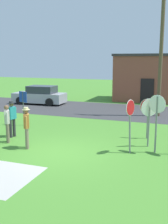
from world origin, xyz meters
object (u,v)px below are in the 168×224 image
parked_car_on_street (40,96)px  stop_sign_nearest (130,118)px  stop_sign_tallest (148,112)px  person_in_blue (12,117)px  utility_pole (161,44)px  stop_sign_center_cluster (157,114)px  info_panel_middle (23,102)px  person_in_dark_shirt (27,125)px  stop_sign_leaning_left (149,114)px  person_holding_notes (7,122)px

parked_car_on_street → stop_sign_nearest: (9.40, -9.77, 0.74)m
stop_sign_tallest → person_in_blue: bearing=-162.1°
utility_pole → stop_sign_center_cluster: size_ratio=3.83×
info_panel_middle → stop_sign_tallest: bearing=-2.0°
person_in_dark_shirt → info_panel_middle: bearing=124.1°
stop_sign_tallest → stop_sign_nearest: bearing=-99.4°
stop_sign_leaning_left → parked_car_on_street: bearing=139.0°
person_in_blue → person_in_dark_shirt: same height
stop_sign_nearest → utility_pole: bearing=87.3°
parked_car_on_street → stop_sign_leaning_left: size_ratio=2.11×
stop_sign_tallest → person_holding_notes: 6.40m
parked_car_on_street → stop_sign_tallest: bearing=-37.2°
stop_sign_tallest → info_panel_middle: info_panel_middle is taller
person_in_blue → person_in_dark_shirt: size_ratio=1.00×
utility_pole → info_panel_middle: utility_pole is taller
stop_sign_nearest → info_panel_middle: bearing=158.2°
stop_sign_leaning_left → stop_sign_center_cluster: bearing=-61.9°
person_holding_notes → person_in_dark_shirt: bearing=-18.9°
utility_pole → parked_car_on_street: (-9.77, 1.82, -3.93)m
stop_sign_center_cluster → info_panel_middle: (-7.40, 2.17, -0.24)m
stop_sign_center_cluster → person_in_blue: stop_sign_center_cluster is taller
person_in_blue → info_panel_middle: bearing=109.1°
parked_car_on_street → person_in_blue: bearing=-68.4°
parked_car_on_street → person_in_dark_shirt: (5.29, -10.63, 0.30)m
stop_sign_leaning_left → person_in_blue: 6.33m
person_in_dark_shirt → utility_pole: bearing=63.0°
stop_sign_tallest → stop_sign_nearest: (-0.39, -2.34, 0.15)m
stop_sign_nearest → person_in_dark_shirt: 4.23m
person_in_blue → info_panel_middle: (-0.76, 2.20, 0.34)m
stop_sign_tallest → stop_sign_center_cluster: (0.57, -1.93, 0.29)m
stop_sign_leaning_left → person_in_dark_shirt: 5.12m
utility_pole → person_in_dark_shirt: utility_pole is taller
stop_sign_leaning_left → person_in_dark_shirt: (-4.71, -1.95, -0.43)m
person_holding_notes → stop_sign_leaning_left: bearing=14.3°
utility_pole → person_in_dark_shirt: 10.53m
person_in_dark_shirt → person_holding_notes: bearing=161.1°
info_panel_middle → stop_sign_leaning_left: bearing=-12.0°
utility_pole → stop_sign_tallest: utility_pole is taller
stop_sign_leaning_left → stop_sign_nearest: 1.23m
utility_pole → person_holding_notes: size_ratio=5.24×
stop_sign_leaning_left → info_panel_middle: stop_sign_leaning_left is taller
stop_sign_nearest → info_panel_middle: 6.94m
stop_sign_tallest → stop_sign_center_cluster: stop_sign_center_cluster is taller
person_holding_notes → info_panel_middle: (-1.07, 3.01, 0.38)m
info_panel_middle → parked_car_on_street: bearing=112.4°
stop_sign_center_cluster → utility_pole: bearing=94.4°
parked_car_on_street → stop_sign_center_cluster: (10.36, -9.36, 0.88)m
person_holding_notes → info_panel_middle: info_panel_middle is taller
parked_car_on_street → person_holding_notes: person_holding_notes is taller
utility_pole → person_in_blue: 10.35m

